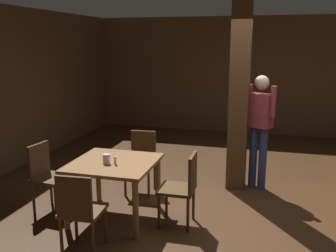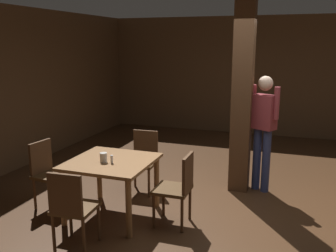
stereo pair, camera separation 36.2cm
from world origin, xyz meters
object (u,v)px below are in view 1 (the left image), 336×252
chair_east (183,185)px  salt_shaker (115,160)px  chair_south (80,209)px  chair_west (47,174)px  napkin_cup (106,159)px  dining_table (114,170)px  chair_north (141,158)px  standing_person (260,124)px

chair_east → salt_shaker: 0.87m
chair_south → salt_shaker: chair_south is taller
chair_west → napkin_cup: 0.94m
chair_south → napkin_cup: chair_south is taller
dining_table → chair_south: 0.88m
dining_table → chair_north: chair_north is taller
chair_east → standing_person: (0.83, 1.47, 0.50)m
chair_east → chair_west: same height
salt_shaker → chair_south: bearing=-95.5°
chair_west → salt_shaker: 1.05m
chair_east → chair_south: 1.27m
dining_table → standing_person: bearing=41.8°
napkin_cup → chair_west: bearing=175.1°
chair_east → chair_north: (-0.84, 0.88, 0.00)m
chair_north → standing_person: size_ratio=0.52×
standing_person → salt_shaker: bearing=-135.3°
chair_west → napkin_cup: (0.89, -0.08, 0.30)m
chair_south → chair_north: 1.80m
chair_north → salt_shaker: chair_north is taller
chair_north → standing_person: bearing=19.6°
dining_table → chair_east: 0.88m
dining_table → napkin_cup: (-0.05, -0.10, 0.17)m
chair_east → napkin_cup: 0.98m
chair_east → chair_south: (-0.88, -0.91, 0.00)m
chair_west → standing_person: bearing=30.2°
chair_west → chair_south: bearing=-42.4°
napkin_cup → chair_north: bearing=85.1°
chair_west → salt_shaker: (1.00, -0.08, 0.29)m
chair_west → chair_north: bearing=44.1°
dining_table → chair_north: 0.93m
dining_table → napkin_cup: 0.21m
chair_south → chair_west: 1.26m
salt_shaker → chair_east: bearing=9.9°
napkin_cup → dining_table: bearing=62.1°
napkin_cup → salt_shaker: napkin_cup is taller
dining_table → chair_south: chair_south is taller
chair_south → salt_shaker: size_ratio=8.90×
dining_table → chair_east: chair_east is taller
chair_west → napkin_cup: size_ratio=7.52×
dining_table → napkin_cup: size_ratio=8.56×
chair_north → salt_shaker: size_ratio=8.90×
salt_shaker → napkin_cup: bearing=178.8°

